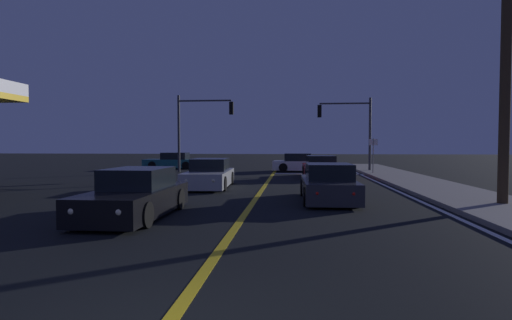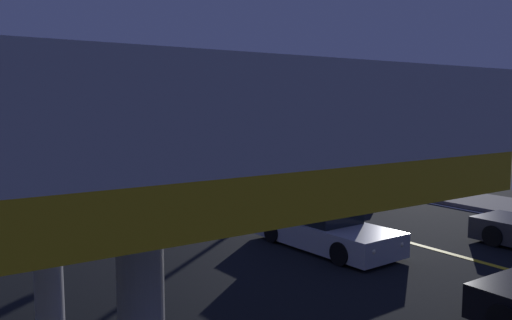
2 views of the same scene
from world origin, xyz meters
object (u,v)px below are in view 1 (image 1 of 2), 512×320
car_parked_curb_red (320,168)px  traffic_signal_far_left (199,121)px  car_following_oncoming_teal (173,162)px  utility_pole_right (506,38)px  car_distant_tail_charcoal (328,185)px  street_sign_corner (373,150)px  car_lead_oncoming_black (136,196)px  car_side_waiting_silver (209,175)px  car_far_approaching_white (301,164)px  traffic_signal_near_right (350,123)px

car_parked_curb_red → traffic_signal_far_left: traffic_signal_far_left is taller
car_following_oncoming_teal → utility_pole_right: utility_pole_right is taller
car_distant_tail_charcoal → street_sign_corner: 13.27m
car_lead_oncoming_black → utility_pole_right: 12.23m
car_following_oncoming_teal → street_sign_corner: bearing=-110.8°
street_sign_corner → car_side_waiting_silver: bearing=-137.1°
car_side_waiting_silver → car_distant_tail_charcoal: bearing=138.6°
car_distant_tail_charcoal → utility_pole_right: utility_pole_right is taller
car_distant_tail_charcoal → street_sign_corner: bearing=71.5°
traffic_signal_far_left → street_sign_corner: size_ratio=2.30×
traffic_signal_far_left → utility_pole_right: bearing=-48.2°
utility_pole_right → traffic_signal_far_left: bearing=131.8°
car_lead_oncoming_black → car_parked_curb_red: bearing=-113.4°
traffic_signal_far_left → street_sign_corner: 12.25m
car_far_approaching_white → street_sign_corner: (4.68, -3.09, 1.04)m
car_lead_oncoming_black → car_following_oncoming_teal: same height
car_lead_oncoming_black → car_following_oncoming_teal: 22.28m
car_lead_oncoming_black → car_distant_tail_charcoal: (5.59, 3.56, -0.00)m
traffic_signal_near_right → street_sign_corner: bearing=111.8°
car_distant_tail_charcoal → traffic_signal_near_right: (2.85, 15.42, 3.02)m
car_parked_curb_red → car_side_waiting_silver: bearing=-134.7°
traffic_signal_near_right → car_following_oncoming_teal: bearing=-10.4°
car_distant_tail_charcoal → car_parked_curb_red: size_ratio=0.92×
car_far_approaching_white → traffic_signal_near_right: (3.57, -0.29, 3.02)m
car_lead_oncoming_black → car_distant_tail_charcoal: 6.63m
car_distant_tail_charcoal → traffic_signal_near_right: 15.97m
utility_pole_right → street_sign_corner: (-1.40, 13.58, -3.72)m
traffic_signal_near_right → utility_pole_right: (2.52, -16.38, 1.74)m
car_side_waiting_silver → car_following_oncoming_teal: size_ratio=1.04×
car_far_approaching_white → car_distant_tail_charcoal: bearing=5.2°
car_far_approaching_white → utility_pole_right: bearing=22.7°
car_parked_curb_red → traffic_signal_far_left: 9.75m
street_sign_corner → car_far_approaching_white: bearing=146.6°
car_parked_curb_red → street_sign_corner: 4.47m
car_lead_oncoming_black → utility_pole_right: (10.96, 2.60, 4.76)m
car_side_waiting_silver → street_sign_corner: bearing=-139.7°
traffic_signal_far_left → street_sign_corner: traffic_signal_far_left is taller
car_side_waiting_silver → car_parked_curb_red: (5.53, 6.03, 0.00)m
car_distant_tail_charcoal → street_sign_corner: size_ratio=1.79×
car_distant_tail_charcoal → car_far_approaching_white: size_ratio=1.01×
car_side_waiting_silver → car_following_oncoming_teal: bearing=-69.0°
car_distant_tail_charcoal → utility_pole_right: bearing=-11.2°
car_following_oncoming_teal → traffic_signal_near_right: 14.60m
car_parked_curb_red → car_lead_oncoming_black: bearing=-115.7°
car_side_waiting_silver → traffic_signal_near_right: 14.15m
car_side_waiting_silver → utility_pole_right: 12.63m
traffic_signal_near_right → car_far_approaching_white: bearing=-4.7°
car_distant_tail_charcoal → car_parked_curb_red: 10.18m
car_distant_tail_charcoal → car_far_approaching_white: bearing=91.6°
car_following_oncoming_teal → traffic_signal_far_left: traffic_signal_far_left is taller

